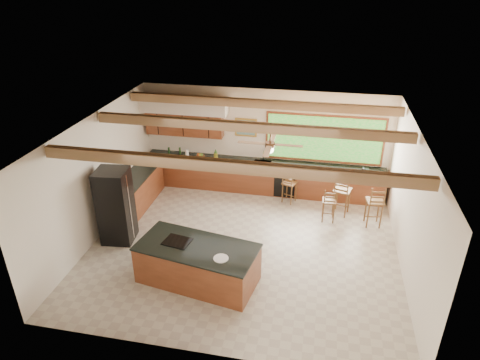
# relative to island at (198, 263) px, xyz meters

# --- Properties ---
(ground) EXTENTS (7.20, 7.20, 0.00)m
(ground) POSITION_rel_island_xyz_m (0.72, 1.39, -0.44)
(ground) COLOR #C0B59F
(ground) RESTS_ON ground
(room_shell) EXTENTS (7.27, 6.54, 3.02)m
(room_shell) POSITION_rel_island_xyz_m (0.55, 2.04, 1.78)
(room_shell) COLOR white
(room_shell) RESTS_ON ground
(counter_run) EXTENTS (7.12, 3.10, 1.22)m
(counter_run) POSITION_rel_island_xyz_m (-0.10, 3.91, 0.03)
(counter_run) COLOR brown
(counter_run) RESTS_ON ground
(island) EXTENTS (2.66, 1.59, 0.89)m
(island) POSITION_rel_island_xyz_m (0.00, 0.00, 0.00)
(island) COLOR brown
(island) RESTS_ON ground
(refrigerator) EXTENTS (0.80, 0.78, 1.87)m
(refrigerator) POSITION_rel_island_xyz_m (-2.33, 1.11, 0.50)
(refrigerator) COLOR black
(refrigerator) RESTS_ON ground
(bar_stool_a) EXTENTS (0.46, 0.46, 0.99)m
(bar_stool_a) POSITION_rel_island_xyz_m (1.58, 3.73, 0.15)
(bar_stool_a) COLOR brown
(bar_stool_a) RESTS_ON ground
(bar_stool_b) EXTENTS (0.52, 0.52, 1.19)m
(bar_stool_b) POSITION_rel_island_xyz_m (3.01, 3.34, 0.27)
(bar_stool_b) COLOR brown
(bar_stool_b) RESTS_ON ground
(bar_stool_c) EXTENTS (0.36, 0.36, 0.97)m
(bar_stool_c) POSITION_rel_island_xyz_m (2.68, 2.94, 0.14)
(bar_stool_c) COLOR brown
(bar_stool_c) RESTS_ON ground
(bar_stool_d) EXTENTS (0.46, 0.46, 1.16)m
(bar_stool_d) POSITION_rel_island_xyz_m (3.82, 2.93, 0.25)
(bar_stool_d) COLOR brown
(bar_stool_d) RESTS_ON ground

